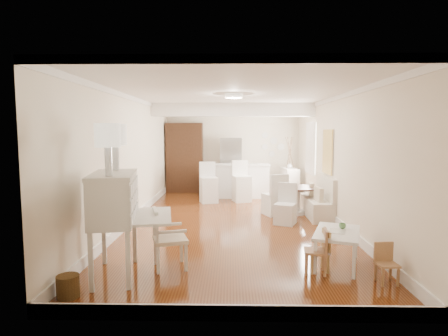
{
  "coord_description": "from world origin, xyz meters",
  "views": [
    {
      "loc": [
        -0.06,
        -8.32,
        2.03
      ],
      "look_at": [
        -0.21,
        0.3,
        1.18
      ],
      "focal_mm": 30.0,
      "sensor_mm": 36.0,
      "label": 1
    }
  ],
  "objects_px": {
    "kids_chair_c": "(387,264)",
    "slip_chair_near": "(285,204)",
    "secretary_bureau": "(114,225)",
    "kids_chair_a": "(315,251)",
    "slip_chair_far": "(275,194)",
    "bar_stool_left": "(209,182)",
    "bar_stool_right": "(242,181)",
    "breakfast_counter": "(236,181)",
    "pantry_cabinet": "(185,158)",
    "kids_table": "(337,248)",
    "wicker_basket": "(68,286)",
    "dining_table": "(297,200)",
    "fridge": "(241,165)",
    "sideboard": "(289,182)",
    "kids_chair_b": "(317,250)",
    "gustavian_armchair": "(170,238)"
  },
  "relations": [
    {
      "from": "kids_chair_c",
      "to": "slip_chair_near",
      "type": "bearing_deg",
      "value": 101.62
    },
    {
      "from": "kids_chair_c",
      "to": "secretary_bureau",
      "type": "bearing_deg",
      "value": 172.86
    },
    {
      "from": "kids_chair_a",
      "to": "slip_chair_far",
      "type": "relative_size",
      "value": 0.65
    },
    {
      "from": "secretary_bureau",
      "to": "bar_stool_left",
      "type": "bearing_deg",
      "value": 69.71
    },
    {
      "from": "bar_stool_left",
      "to": "bar_stool_right",
      "type": "bearing_deg",
      "value": -4.59
    },
    {
      "from": "kids_chair_c",
      "to": "breakfast_counter",
      "type": "xyz_separation_m",
      "value": [
        -1.93,
        6.55,
        0.24
      ]
    },
    {
      "from": "slip_chair_far",
      "to": "pantry_cabinet",
      "type": "distance_m",
      "value": 4.42
    },
    {
      "from": "kids_table",
      "to": "kids_chair_c",
      "type": "bearing_deg",
      "value": -55.1
    },
    {
      "from": "kids_chair_c",
      "to": "slip_chair_far",
      "type": "relative_size",
      "value": 0.54
    },
    {
      "from": "wicker_basket",
      "to": "slip_chair_far",
      "type": "distance_m",
      "value": 5.55
    },
    {
      "from": "dining_table",
      "to": "bar_stool_right",
      "type": "distance_m",
      "value": 2.1
    },
    {
      "from": "kids_table",
      "to": "bar_stool_left",
      "type": "bearing_deg",
      "value": 114.18
    },
    {
      "from": "kids_chair_a",
      "to": "wicker_basket",
      "type": "bearing_deg",
      "value": -66.31
    },
    {
      "from": "fridge",
      "to": "sideboard",
      "type": "xyz_separation_m",
      "value": [
        1.51,
        -0.61,
        -0.47
      ]
    },
    {
      "from": "kids_chair_a",
      "to": "bar_stool_right",
      "type": "relative_size",
      "value": 0.55
    },
    {
      "from": "kids_chair_a",
      "to": "sideboard",
      "type": "bearing_deg",
      "value": -176.76
    },
    {
      "from": "breakfast_counter",
      "to": "kids_table",
      "type": "bearing_deg",
      "value": -76.09
    },
    {
      "from": "bar_stool_right",
      "to": "wicker_basket",
      "type": "bearing_deg",
      "value": -126.41
    },
    {
      "from": "slip_chair_near",
      "to": "bar_stool_left",
      "type": "bearing_deg",
      "value": 149.53
    },
    {
      "from": "kids_chair_a",
      "to": "kids_chair_c",
      "type": "distance_m",
      "value": 0.94
    },
    {
      "from": "kids_chair_a",
      "to": "fridge",
      "type": "xyz_separation_m",
      "value": [
        -0.86,
        7.24,
        0.57
      ]
    },
    {
      "from": "kids_table",
      "to": "bar_stool_right",
      "type": "relative_size",
      "value": 0.88
    },
    {
      "from": "kids_chair_b",
      "to": "secretary_bureau",
      "type": "bearing_deg",
      "value": -91.33
    },
    {
      "from": "gustavian_armchair",
      "to": "pantry_cabinet",
      "type": "height_order",
      "value": "pantry_cabinet"
    },
    {
      "from": "wicker_basket",
      "to": "kids_chair_c",
      "type": "bearing_deg",
      "value": 6.83
    },
    {
      "from": "kids_chair_a",
      "to": "kids_chair_b",
      "type": "xyz_separation_m",
      "value": [
        0.05,
        0.08,
        -0.02
      ]
    },
    {
      "from": "fridge",
      "to": "sideboard",
      "type": "relative_size",
      "value": 2.0
    },
    {
      "from": "wicker_basket",
      "to": "pantry_cabinet",
      "type": "bearing_deg",
      "value": 86.83
    },
    {
      "from": "bar_stool_left",
      "to": "slip_chair_far",
      "type": "bearing_deg",
      "value": -57.58
    },
    {
      "from": "kids_table",
      "to": "wicker_basket",
      "type": "bearing_deg",
      "value": -162.02
    },
    {
      "from": "kids_table",
      "to": "slip_chair_near",
      "type": "xyz_separation_m",
      "value": [
        -0.42,
        2.53,
        0.18
      ]
    },
    {
      "from": "kids_table",
      "to": "pantry_cabinet",
      "type": "relative_size",
      "value": 0.46
    },
    {
      "from": "wicker_basket",
      "to": "sideboard",
      "type": "relative_size",
      "value": 0.3
    },
    {
      "from": "gustavian_armchair",
      "to": "bar_stool_left",
      "type": "xyz_separation_m",
      "value": [
        0.27,
        5.13,
        0.13
      ]
    },
    {
      "from": "pantry_cabinet",
      "to": "fridge",
      "type": "relative_size",
      "value": 1.28
    },
    {
      "from": "bar_stool_left",
      "to": "sideboard",
      "type": "height_order",
      "value": "bar_stool_left"
    },
    {
      "from": "breakfast_counter",
      "to": "dining_table",
      "type": "bearing_deg",
      "value": -57.58
    },
    {
      "from": "gustavian_armchair",
      "to": "pantry_cabinet",
      "type": "distance_m",
      "value": 7.16
    },
    {
      "from": "dining_table",
      "to": "fridge",
      "type": "xyz_separation_m",
      "value": [
        -1.28,
        3.38,
        0.56
      ]
    },
    {
      "from": "slip_chair_far",
      "to": "sideboard",
      "type": "relative_size",
      "value": 1.12
    },
    {
      "from": "breakfast_counter",
      "to": "bar_stool_right",
      "type": "relative_size",
      "value": 1.73
    },
    {
      "from": "secretary_bureau",
      "to": "fridge",
      "type": "xyz_separation_m",
      "value": [
        1.98,
        7.39,
        0.17
      ]
    },
    {
      "from": "gustavian_armchair",
      "to": "bar_stool_right",
      "type": "height_order",
      "value": "bar_stool_right"
    },
    {
      "from": "wicker_basket",
      "to": "slip_chair_far",
      "type": "relative_size",
      "value": 0.27
    },
    {
      "from": "secretary_bureau",
      "to": "dining_table",
      "type": "xyz_separation_m",
      "value": [
        3.26,
        4.01,
        -0.4
      ]
    },
    {
      "from": "dining_table",
      "to": "pantry_cabinet",
      "type": "xyz_separation_m",
      "value": [
        -3.18,
        3.41,
        0.81
      ]
    },
    {
      "from": "wicker_basket",
      "to": "fridge",
      "type": "distance_m",
      "value": 8.46
    },
    {
      "from": "kids_table",
      "to": "breakfast_counter",
      "type": "distance_m",
      "value": 6.05
    },
    {
      "from": "bar_stool_left",
      "to": "breakfast_counter",
      "type": "bearing_deg",
      "value": 33.28
    },
    {
      "from": "kids_chair_b",
      "to": "gustavian_armchair",
      "type": "bearing_deg",
      "value": -98.29
    }
  ]
}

